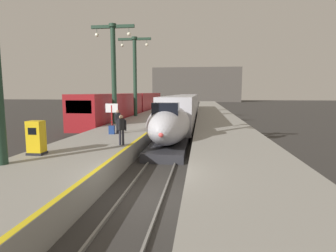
{
  "coord_description": "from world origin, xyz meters",
  "views": [
    {
      "loc": [
        2.14,
        -9.58,
        3.98
      ],
      "look_at": [
        0.02,
        7.63,
        1.8
      ],
      "focal_mm": 28.82,
      "sensor_mm": 36.0,
      "label": 1
    }
  ],
  "objects": [
    {
      "name": "rail_main_left",
      "position": [
        -0.75,
        27.5,
        0.06
      ],
      "size": [
        0.08,
        110.0,
        0.12
      ],
      "primitive_type": "cube",
      "color": "slate",
      "rests_on": "ground"
    },
    {
      "name": "station_column_mid",
      "position": [
        -5.9,
        14.83,
        6.51
      ],
      "size": [
        4.0,
        0.68,
        9.05
      ],
      "color": "#1E3828",
      "rests_on": "platform_left"
    },
    {
      "name": "platform_left",
      "position": [
        -4.05,
        24.75,
        0.53
      ],
      "size": [
        4.8,
        110.0,
        1.05
      ],
      "primitive_type": "cube",
      "color": "gray",
      "rests_on": "ground"
    },
    {
      "name": "passenger_mid_platform",
      "position": [
        -2.22,
        4.75,
        2.04
      ],
      "size": [
        0.57,
        0.25,
        1.69
      ],
      "color": "#23232D",
      "rests_on": "platform_left"
    },
    {
      "name": "rolling_suitcase",
      "position": [
        -4.08,
        8.55,
        1.35
      ],
      "size": [
        0.4,
        0.22,
        0.98
      ],
      "color": "navy",
      "rests_on": "platform_left"
    },
    {
      "name": "ground_plane",
      "position": [
        0.0,
        0.0,
        0.0
      ],
      "size": [
        260.0,
        260.0,
        0.0
      ],
      "primitive_type": "plane",
      "color": "#33302D"
    },
    {
      "name": "platform_right",
      "position": [
        4.05,
        24.75,
        0.53
      ],
      "size": [
        4.8,
        110.0,
        1.05
      ],
      "primitive_type": "cube",
      "color": "gray",
      "rests_on": "ground"
    },
    {
      "name": "terminus_back_wall",
      "position": [
        0.0,
        102.0,
        7.0
      ],
      "size": [
        36.0,
        2.0,
        14.0
      ],
      "primitive_type": "cube",
      "color": "#4C4742",
      "rests_on": "ground"
    },
    {
      "name": "regional_train_adjacent",
      "position": [
        -8.1,
        30.13,
        2.13
      ],
      "size": [
        2.85,
        36.6,
        3.8
      ],
      "color": "maroon",
      "rests_on": "ground"
    },
    {
      "name": "highspeed_train_main",
      "position": [
        0.0,
        23.43,
        1.92
      ],
      "size": [
        2.92,
        38.57,
        3.6
      ],
      "color": "silver",
      "rests_on": "ground"
    },
    {
      "name": "ticket_machine_yellow",
      "position": [
        -5.55,
        2.07,
        1.79
      ],
      "size": [
        0.76,
        0.62,
        1.6
      ],
      "color": "yellow",
      "rests_on": "platform_left"
    },
    {
      "name": "rail_secondary_left",
      "position": [
        -8.85,
        27.5,
        0.06
      ],
      "size": [
        0.08,
        110.0,
        0.12
      ],
      "primitive_type": "cube",
      "color": "slate",
      "rests_on": "ground"
    },
    {
      "name": "rail_secondary_right",
      "position": [
        -7.35,
        27.5,
        0.06
      ],
      "size": [
        0.08,
        110.0,
        0.12
      ],
      "primitive_type": "cube",
      "color": "slate",
      "rests_on": "ground"
    },
    {
      "name": "platform_left_safety_stripe",
      "position": [
        -1.77,
        24.75,
        1.05
      ],
      "size": [
        0.2,
        107.8,
        0.01
      ],
      "primitive_type": "cube",
      "color": "yellow",
      "rests_on": "platform_left"
    },
    {
      "name": "rail_main_right",
      "position": [
        0.75,
        27.5,
        0.06
      ],
      "size": [
        0.08,
        110.0,
        0.12
      ],
      "primitive_type": "cube",
      "color": "slate",
      "rests_on": "ground"
    },
    {
      "name": "passenger_near_edge",
      "position": [
        -3.71,
        8.8,
        2.04
      ],
      "size": [
        0.35,
        0.53,
        1.69
      ],
      "color": "#23232D",
      "rests_on": "platform_left"
    },
    {
      "name": "station_column_far",
      "position": [
        -5.9,
        22.88,
        6.73
      ],
      "size": [
        4.0,
        0.68,
        9.48
      ],
      "color": "#1E3828",
      "rests_on": "platform_left"
    },
    {
      "name": "departure_info_board",
      "position": [
        -4.24,
        9.14,
        2.56
      ],
      "size": [
        0.9,
        0.1,
        2.12
      ],
      "color": "maroon",
      "rests_on": "platform_left"
    }
  ]
}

